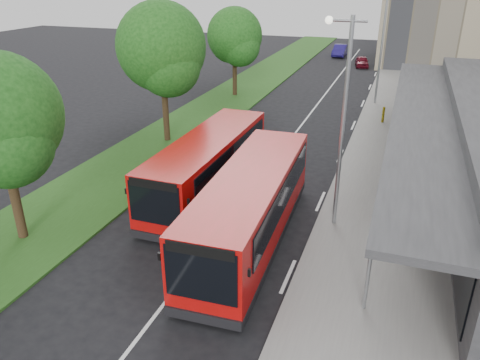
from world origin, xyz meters
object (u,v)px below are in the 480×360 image
Objects in this scene: bus_main at (251,208)px; car_far at (340,50)px; lamp_post_far at (381,42)px; bus_second at (208,166)px; litter_bin at (392,155)px; bollard at (383,115)px; tree_near at (0,123)px; tree_mid at (162,53)px; tree_far at (235,39)px; lamp_post_near at (342,113)px; car_near at (362,62)px.

car_far is at bearing 91.79° from bus_main.
lamp_post_far is 0.82× the size of bus_second.
litter_bin is 7.39m from bollard.
tree_near is 8.66× the size of litter_bin.
bus_main is at bearing -48.09° from tree_mid.
car_far is (0.05, 40.59, -0.73)m from bus_second.
tree_mid is (-0.00, 12.00, 0.63)m from tree_near.
tree_mid is at bearing 131.74° from bus_second.
tree_mid is 1.97× the size of car_far.
bus_main reaches higher than car_far.
tree_mid is at bearing -90.00° from tree_far.
litter_bin is (13.04, -11.50, -3.97)m from tree_far.
litter_bin is at bearing -41.42° from tree_far.
lamp_post_near is at bearing 37.93° from bus_main.
lamp_post_near reaches higher than tree_near.
tree_near is 12.02m from tree_mid.
lamp_post_near reaches higher than bus_main.
tree_near is at bearing -164.74° from bus_main.
car_near is (8.57, 28.48, -4.69)m from tree_mid.
lamp_post_far is at bearing 100.93° from bollard.
tree_far is 19.04m from bus_second.
tree_mid reaches higher than car_far.
lamp_post_near is at bearing -93.80° from bollard.
lamp_post_far is 22.71m from bus_main.
tree_far is 0.69× the size of bus_main.
bus_second is at bearing 48.63° from tree_near.
tree_far is at bearing -175.13° from lamp_post_far.
bus_second is (5.26, 5.98, -3.22)m from tree_near.
lamp_post_near is 9.67× the size of litter_bin.
lamp_post_near is at bearing -94.63° from car_near.
lamp_post_near is 35.87m from car_near.
tree_mid is 1.16× the size of tree_far.
tree_far is 22.06m from lamp_post_near.
car_far reaches higher than bollard.
tree_far is 23.50m from car_far.
bollard is (12.12, -4.17, -3.86)m from tree_far.
bus_second is 2.95× the size of car_near.
tree_near is at bearing -96.86° from car_far.
tree_mid is at bearing -177.82° from litter_bin.
tree_mid is 30.11m from car_near.
tree_far is 1.70× the size of car_far.
tree_far is at bearing 120.29° from lamp_post_near.
tree_near is 9.35m from bus_main.
tree_mid is 17.08m from lamp_post_far.
lamp_post_near is at bearing -59.71° from tree_far.
tree_far is at bearing -126.21° from car_near.
tree_far is at bearing 109.24° from bus_main.
lamp_post_near is 6.81m from bus_second.
car_far is at bearing 97.95° from lamp_post_near.
lamp_post_near and lamp_post_far have the same top height.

